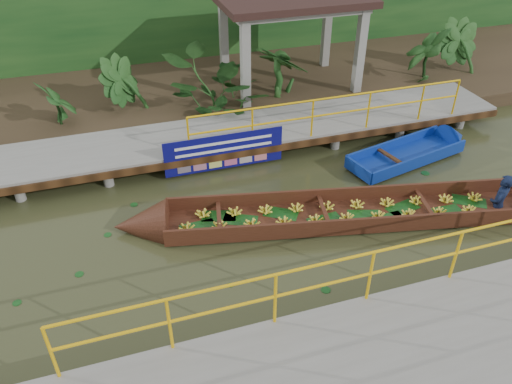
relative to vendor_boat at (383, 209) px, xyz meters
name	(u,v)px	position (x,y,z in m)	size (l,w,h in m)	color
ground	(262,228)	(-2.69, 0.43, -0.20)	(80.00, 80.00, 0.00)	#31361B
land_strip	(190,87)	(-2.69, 7.93, 0.02)	(30.00, 8.00, 0.45)	#332619
far_dock	(222,136)	(-2.67, 3.86, 0.27)	(16.00, 2.06, 1.66)	gray
near_dock	(412,365)	(-1.69, -3.76, 0.10)	(18.00, 2.40, 1.73)	gray
pavilion	(291,9)	(0.31, 6.73, 2.61)	(4.40, 3.00, 3.00)	gray
foliage_backdrop	(172,13)	(-2.69, 10.43, 1.80)	(30.00, 0.80, 4.00)	#133C16
vendor_boat	(383,209)	(0.00, 0.00, 0.00)	(11.30, 3.43, 2.07)	#32190D
moored_blue_boat	(430,147)	(2.65, 2.14, -0.04)	(3.90, 1.78, 0.90)	navy
blue_banner	(224,152)	(-2.84, 2.91, 0.35)	(3.01, 0.04, 0.94)	#0D0C66
tropical_plants	(278,76)	(-0.44, 5.73, 0.98)	(14.18, 1.18, 1.47)	#133C16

